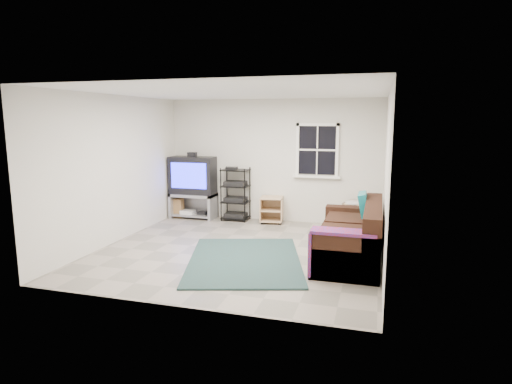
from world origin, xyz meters
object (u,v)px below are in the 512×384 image
(sofa, at_px, (352,238))
(av_rack, at_px, (236,197))
(side_table_right, at_px, (358,214))
(side_table_left, at_px, (272,209))
(tv_unit, at_px, (193,182))

(sofa, bearing_deg, av_rack, 141.95)
(av_rack, distance_m, side_table_right, 2.61)
(av_rack, height_order, side_table_left, av_rack)
(side_table_right, bearing_deg, tv_unit, 179.26)
(tv_unit, xyz_separation_m, side_table_left, (1.79, 0.06, -0.51))
(tv_unit, distance_m, side_table_left, 1.86)
(tv_unit, relative_size, sofa, 0.68)
(av_rack, relative_size, sofa, 0.54)
(side_table_left, distance_m, side_table_right, 1.80)
(side_table_right, distance_m, sofa, 1.96)
(side_table_left, height_order, sofa, sofa)
(av_rack, bearing_deg, tv_unit, -177.55)
(av_rack, distance_m, side_table_left, 0.84)
(tv_unit, xyz_separation_m, av_rack, (0.98, 0.04, -0.30))
(side_table_left, bearing_deg, side_table_right, -3.23)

